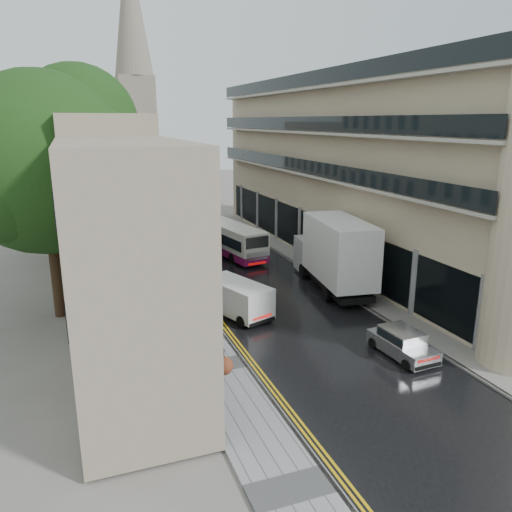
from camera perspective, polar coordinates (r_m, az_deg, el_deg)
ground at (r=17.96m, az=26.97°, el=-23.70°), size 200.00×200.00×0.00m
road at (r=39.58m, az=-3.03°, el=-0.60°), size 9.00×85.00×0.02m
left_sidewalk at (r=38.32m, az=-11.41°, el=-1.34°), size 2.70×85.00×0.12m
right_sidewalk at (r=41.43m, az=4.11°, el=0.18°), size 1.80×85.00×0.12m
old_shop_row at (r=39.22m, az=-17.70°, el=7.50°), size 4.50×56.00×12.00m
modern_block at (r=41.17m, az=11.49°, el=9.65°), size 8.00×40.00×14.00m
church_spire at (r=92.10m, az=-13.79°, el=20.59°), size 6.40×6.40×40.00m
tree_near at (r=29.17m, az=-22.76°, el=6.46°), size 10.56×10.56×13.89m
tree_far at (r=42.14m, az=-21.72°, el=7.95°), size 9.24×9.24×12.46m
cream_bus at (r=38.62m, az=-2.73°, el=1.03°), size 3.82×9.86×2.63m
white_lorry at (r=30.50m, az=8.10°, el=-0.86°), size 4.03×9.46×4.81m
silver_hatchback at (r=23.55m, az=16.97°, el=-10.93°), size 1.75×3.64×1.34m
white_van at (r=26.77m, az=-1.67°, el=-6.16°), size 3.33×4.89×2.04m
navy_van at (r=36.94m, az=-7.95°, el=0.16°), size 2.84×5.22×2.52m
pedestrian at (r=35.90m, az=-11.62°, el=-1.01°), size 0.70×0.57×1.65m
lamp_post_near at (r=27.04m, az=-6.08°, el=1.67°), size 1.01×0.35×8.76m
lamp_post_far at (r=44.48m, az=-12.74°, el=6.19°), size 0.91×0.35×7.92m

